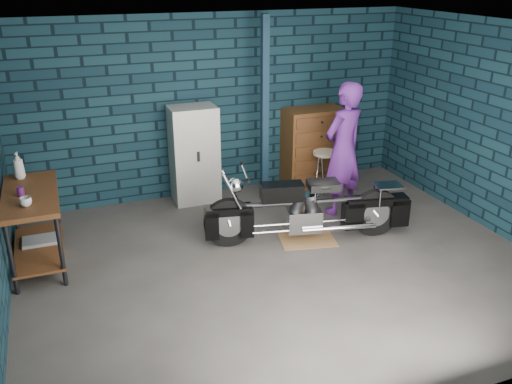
% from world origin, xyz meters
% --- Properties ---
extents(ground, '(6.00, 6.00, 0.00)m').
position_xyz_m(ground, '(0.00, 0.00, 0.00)').
color(ground, '#4E4A48').
rests_on(ground, ground).
extents(room_walls, '(6.02, 5.01, 2.71)m').
position_xyz_m(room_walls, '(0.00, 0.55, 1.90)').
color(room_walls, '#0E232F').
rests_on(room_walls, ground).
extents(support_post, '(0.10, 0.10, 2.70)m').
position_xyz_m(support_post, '(0.55, 1.95, 1.35)').
color(support_post, '#12293B').
rests_on(support_post, ground).
extents(workbench, '(0.60, 1.40, 0.91)m').
position_xyz_m(workbench, '(-2.68, 1.05, 0.46)').
color(workbench, brown).
rests_on(workbench, ground).
extents(drip_mat, '(0.80, 0.66, 0.01)m').
position_xyz_m(drip_mat, '(0.56, 0.46, 0.00)').
color(drip_mat, brown).
rests_on(drip_mat, ground).
extents(motorcycle, '(2.35, 1.07, 1.00)m').
position_xyz_m(motorcycle, '(0.56, 0.46, 0.50)').
color(motorcycle, black).
rests_on(motorcycle, ground).
extents(person, '(0.80, 0.67, 1.88)m').
position_xyz_m(person, '(1.39, 1.10, 0.94)').
color(person, '#55207A').
rests_on(person, ground).
extents(storage_bin, '(0.41, 0.29, 0.25)m').
position_xyz_m(storage_bin, '(-2.66, 1.18, 0.13)').
color(storage_bin, gray).
rests_on(storage_bin, ground).
extents(locker, '(0.67, 0.48, 1.44)m').
position_xyz_m(locker, '(-0.45, 2.23, 0.72)').
color(locker, beige).
rests_on(locker, ground).
extents(tool_chest, '(0.93, 0.52, 1.24)m').
position_xyz_m(tool_chest, '(1.50, 2.23, 0.62)').
color(tool_chest, brown).
rests_on(tool_chest, ground).
extents(shop_stool, '(0.42, 0.42, 0.69)m').
position_xyz_m(shop_stool, '(1.48, 1.78, 0.34)').
color(shop_stool, beige).
rests_on(shop_stool, ground).
extents(cup_a, '(0.15, 0.15, 0.10)m').
position_xyz_m(cup_a, '(-2.71, 0.66, 0.96)').
color(cup_a, beige).
rests_on(cup_a, workbench).
extents(mug_purple, '(0.10, 0.10, 0.10)m').
position_xyz_m(mug_purple, '(-2.77, 0.99, 0.96)').
color(mug_purple, '#50175C').
rests_on(mug_purple, workbench).
extents(bottle, '(0.15, 0.15, 0.33)m').
position_xyz_m(bottle, '(-2.78, 1.58, 1.07)').
color(bottle, gray).
rests_on(bottle, workbench).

